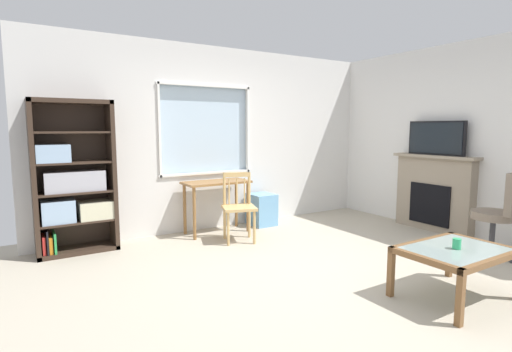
{
  "coord_description": "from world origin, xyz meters",
  "views": [
    {
      "loc": [
        -2.62,
        -3.06,
        1.49
      ],
      "look_at": [
        -0.14,
        0.93,
        0.91
      ],
      "focal_mm": 27.55,
      "sensor_mm": 36.0,
      "label": 1
    }
  ],
  "objects_px": {
    "desk_under_window": "(216,190)",
    "sippy_cup": "(457,244)",
    "fireplace": "(434,193)",
    "coffee_table": "(455,255)",
    "office_chair": "(502,210)",
    "bookshelf": "(72,184)",
    "plastic_drawer_unit": "(262,209)",
    "tv": "(436,138)",
    "wooden_chair": "(239,206)"
  },
  "relations": [
    {
      "from": "desk_under_window",
      "to": "tv",
      "type": "distance_m",
      "value": 3.22
    },
    {
      "from": "tv",
      "to": "sippy_cup",
      "type": "xyz_separation_m",
      "value": [
        -1.94,
        -1.54,
        -0.85
      ]
    },
    {
      "from": "plastic_drawer_unit",
      "to": "wooden_chair",
      "type": "bearing_deg",
      "value": -142.06
    },
    {
      "from": "tv",
      "to": "sippy_cup",
      "type": "height_order",
      "value": "tv"
    },
    {
      "from": "wooden_chair",
      "to": "tv",
      "type": "bearing_deg",
      "value": -21.02
    },
    {
      "from": "wooden_chair",
      "to": "fireplace",
      "type": "distance_m",
      "value": 2.87
    },
    {
      "from": "bookshelf",
      "to": "fireplace",
      "type": "bearing_deg",
      "value": -19.79
    },
    {
      "from": "office_chair",
      "to": "bookshelf",
      "type": "bearing_deg",
      "value": 145.81
    },
    {
      "from": "desk_under_window",
      "to": "wooden_chair",
      "type": "xyz_separation_m",
      "value": [
        0.07,
        -0.52,
        -0.15
      ]
    },
    {
      "from": "desk_under_window",
      "to": "wooden_chair",
      "type": "relative_size",
      "value": 1.03
    },
    {
      "from": "tv",
      "to": "plastic_drawer_unit",
      "type": "bearing_deg",
      "value": 140.62
    },
    {
      "from": "bookshelf",
      "to": "wooden_chair",
      "type": "bearing_deg",
      "value": -18.22
    },
    {
      "from": "tv",
      "to": "bookshelf",
      "type": "bearing_deg",
      "value": 160.13
    },
    {
      "from": "bookshelf",
      "to": "sippy_cup",
      "type": "relative_size",
      "value": 20.19
    },
    {
      "from": "coffee_table",
      "to": "desk_under_window",
      "type": "bearing_deg",
      "value": 104.74
    },
    {
      "from": "tv",
      "to": "office_chair",
      "type": "bearing_deg",
      "value": -110.44
    },
    {
      "from": "desk_under_window",
      "to": "sippy_cup",
      "type": "relative_size",
      "value": 10.31
    },
    {
      "from": "fireplace",
      "to": "sippy_cup",
      "type": "bearing_deg",
      "value": -141.89
    },
    {
      "from": "fireplace",
      "to": "coffee_table",
      "type": "height_order",
      "value": "fireplace"
    },
    {
      "from": "tv",
      "to": "coffee_table",
      "type": "distance_m",
      "value": 2.63
    },
    {
      "from": "tv",
      "to": "sippy_cup",
      "type": "relative_size",
      "value": 9.56
    },
    {
      "from": "desk_under_window",
      "to": "tv",
      "type": "bearing_deg",
      "value": -29.42
    },
    {
      "from": "desk_under_window",
      "to": "plastic_drawer_unit",
      "type": "height_order",
      "value": "desk_under_window"
    },
    {
      "from": "plastic_drawer_unit",
      "to": "desk_under_window",
      "type": "bearing_deg",
      "value": -176.39
    },
    {
      "from": "wooden_chair",
      "to": "tv",
      "type": "xyz_separation_m",
      "value": [
        2.66,
        -1.02,
        0.88
      ]
    },
    {
      "from": "plastic_drawer_unit",
      "to": "fireplace",
      "type": "bearing_deg",
      "value": -39.12
    },
    {
      "from": "sippy_cup",
      "to": "desk_under_window",
      "type": "bearing_deg",
      "value": 104.42
    },
    {
      "from": "bookshelf",
      "to": "office_chair",
      "type": "bearing_deg",
      "value": -34.19
    },
    {
      "from": "bookshelf",
      "to": "fireplace",
      "type": "distance_m",
      "value": 4.88
    },
    {
      "from": "desk_under_window",
      "to": "fireplace",
      "type": "height_order",
      "value": "fireplace"
    },
    {
      "from": "office_chair",
      "to": "sippy_cup",
      "type": "bearing_deg",
      "value": -166.0
    },
    {
      "from": "bookshelf",
      "to": "office_chair",
      "type": "height_order",
      "value": "bookshelf"
    },
    {
      "from": "tv",
      "to": "coffee_table",
      "type": "xyz_separation_m",
      "value": [
        -1.92,
        -1.52,
        -0.96
      ]
    },
    {
      "from": "desk_under_window",
      "to": "sippy_cup",
      "type": "height_order",
      "value": "desk_under_window"
    },
    {
      "from": "wooden_chair",
      "to": "office_chair",
      "type": "relative_size",
      "value": 0.9
    },
    {
      "from": "office_chair",
      "to": "coffee_table",
      "type": "bearing_deg",
      "value": -166.37
    },
    {
      "from": "bookshelf",
      "to": "tv",
      "type": "bearing_deg",
      "value": -19.87
    },
    {
      "from": "plastic_drawer_unit",
      "to": "tv",
      "type": "xyz_separation_m",
      "value": [
        1.94,
        -1.59,
        1.1
      ]
    },
    {
      "from": "bookshelf",
      "to": "desk_under_window",
      "type": "relative_size",
      "value": 1.96
    },
    {
      "from": "coffee_table",
      "to": "bookshelf",
      "type": "bearing_deg",
      "value": 129.81
    },
    {
      "from": "coffee_table",
      "to": "plastic_drawer_unit",
      "type": "bearing_deg",
      "value": 90.21
    },
    {
      "from": "desk_under_window",
      "to": "plastic_drawer_unit",
      "type": "distance_m",
      "value": 0.88
    },
    {
      "from": "desk_under_window",
      "to": "tv",
      "type": "height_order",
      "value": "tv"
    },
    {
      "from": "plastic_drawer_unit",
      "to": "fireplace",
      "type": "distance_m",
      "value": 2.54
    },
    {
      "from": "tv",
      "to": "office_chair",
      "type": "height_order",
      "value": "tv"
    },
    {
      "from": "plastic_drawer_unit",
      "to": "sippy_cup",
      "type": "height_order",
      "value": "sippy_cup"
    },
    {
      "from": "wooden_chair",
      "to": "plastic_drawer_unit",
      "type": "relative_size",
      "value": 1.86
    },
    {
      "from": "bookshelf",
      "to": "plastic_drawer_unit",
      "type": "bearing_deg",
      "value": -1.35
    },
    {
      "from": "wooden_chair",
      "to": "coffee_table",
      "type": "bearing_deg",
      "value": -73.84
    },
    {
      "from": "coffee_table",
      "to": "sippy_cup",
      "type": "xyz_separation_m",
      "value": [
        -0.01,
        -0.01,
        0.11
      ]
    }
  ]
}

